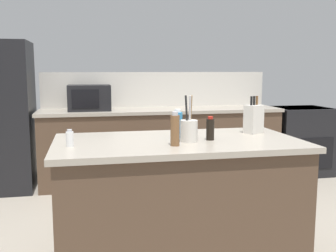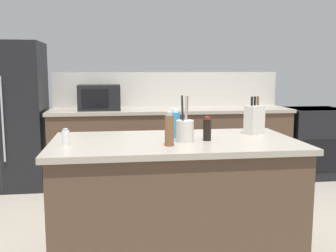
{
  "view_description": "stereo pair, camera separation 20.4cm",
  "coord_description": "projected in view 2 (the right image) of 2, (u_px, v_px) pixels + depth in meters",
  "views": [
    {
      "loc": [
        -0.63,
        -2.66,
        1.43
      ],
      "look_at": [
        0.0,
        0.35,
        0.99
      ],
      "focal_mm": 42.0,
      "sensor_mm": 36.0,
      "label": 1
    },
    {
      "loc": [
        -0.43,
        -2.7,
        1.43
      ],
      "look_at": [
        0.0,
        0.35,
        0.99
      ],
      "focal_mm": 42.0,
      "sensor_mm": 36.0,
      "label": 2
    }
  ],
  "objects": [
    {
      "name": "utensil_crock",
      "position": [
        185.0,
        130.0,
        2.69
      ],
      "size": [
        0.12,
        0.12,
        0.32
      ],
      "color": "beige",
      "rests_on": "kitchen_island"
    },
    {
      "name": "dish_soap_bottle",
      "position": [
        175.0,
        124.0,
        2.84
      ],
      "size": [
        0.07,
        0.07,
        0.21
      ],
      "color": "#3384BC",
      "rests_on": "kitchen_island"
    },
    {
      "name": "range_oven",
      "position": [
        313.0,
        142.0,
        5.3
      ],
      "size": [
        0.76,
        0.65,
        0.92
      ],
      "color": "black",
      "rests_on": "ground_plane"
    },
    {
      "name": "wall_backsplash",
      "position": [
        168.0,
        89.0,
        5.25
      ],
      "size": [
        3.0,
        0.03,
        0.46
      ],
      "primitive_type": "cube",
      "color": "beige",
      "rests_on": "back_counter_run"
    },
    {
      "name": "pepper_grinder",
      "position": [
        169.0,
        130.0,
        2.55
      ],
      "size": [
        0.06,
        0.06,
        0.22
      ],
      "color": "brown",
      "rests_on": "kitchen_island"
    },
    {
      "name": "back_counter_run",
      "position": [
        171.0,
        145.0,
        5.04
      ],
      "size": [
        3.04,
        0.66,
        0.94
      ],
      "color": "#4C3828",
      "rests_on": "ground_plane"
    },
    {
      "name": "microwave",
      "position": [
        99.0,
        97.0,
        4.83
      ],
      "size": [
        0.51,
        0.39,
        0.31
      ],
      "color": "black",
      "rests_on": "back_counter_run"
    },
    {
      "name": "soy_sauce_bottle",
      "position": [
        207.0,
        129.0,
        2.74
      ],
      "size": [
        0.06,
        0.06,
        0.17
      ],
      "color": "black",
      "rests_on": "kitchen_island"
    },
    {
      "name": "salt_shaker",
      "position": [
        66.0,
        137.0,
        2.58
      ],
      "size": [
        0.05,
        0.05,
        0.11
      ],
      "color": "silver",
      "rests_on": "kitchen_island"
    },
    {
      "name": "knife_block",
      "position": [
        254.0,
        119.0,
        3.02
      ],
      "size": [
        0.16,
        0.15,
        0.29
      ],
      "rotation": [
        0.0,
        0.0,
        0.45
      ],
      "color": "beige",
      "rests_on": "kitchen_island"
    },
    {
      "name": "refrigerator",
      "position": [
        6.0,
        116.0,
        4.75
      ],
      "size": [
        0.91,
        0.75,
        1.76
      ],
      "color": "black",
      "rests_on": "ground_plane"
    },
    {
      "name": "kitchen_island",
      "position": [
        175.0,
        204.0,
        2.84
      ],
      "size": [
        1.73,
        0.93,
        0.94
      ],
      "color": "#4C3828",
      "rests_on": "ground_plane"
    }
  ]
}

